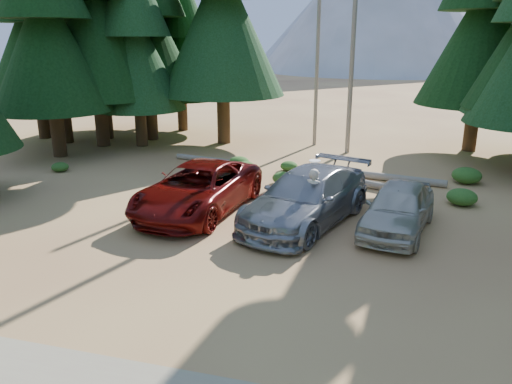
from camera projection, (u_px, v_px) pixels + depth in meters
ground at (267, 265)px, 13.58m from camera, size 160.00×160.00×0.00m
forest_belt_north at (333, 150)px, 27.39m from camera, size 36.00×7.00×22.00m
snag_front at (353, 35)px, 24.94m from camera, size 0.24×0.24×12.00m
snag_back at (317, 55)px, 27.12m from camera, size 0.20×0.20×10.00m
red_pickup at (198, 188)px, 17.52m from camera, size 3.44×6.37×1.70m
silver_minivan_center at (307, 198)px, 16.41m from camera, size 4.24×6.55×1.76m
silver_minivan_right at (398, 208)px, 15.75m from camera, size 2.67×4.82×1.55m
frisbee_player at (313, 197)px, 15.81m from camera, size 0.78×0.63×2.12m
log_left at (209, 160)px, 24.61m from camera, size 3.71×0.91×0.27m
log_mid at (382, 187)px, 20.13m from camera, size 3.59×1.74×0.31m
log_right at (386, 177)px, 21.48m from camera, size 4.98×1.24×0.32m
shrub_far_left at (239, 162)px, 23.61m from camera, size 0.97×0.97×0.53m
shrub_left at (289, 166)px, 23.09m from camera, size 0.80×0.80×0.44m
shrub_center_left at (243, 168)px, 22.32m from camera, size 1.16×1.16×0.64m
shrub_center_right at (283, 178)px, 21.03m from camera, size 0.91×0.91×0.50m
shrub_right at (462, 197)px, 18.37m from camera, size 1.09×1.09×0.60m
shrub_far_right at (467, 175)px, 21.09m from camera, size 1.21×1.21×0.67m
shrub_edge_west at (60, 167)px, 22.94m from camera, size 0.77×0.77×0.42m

